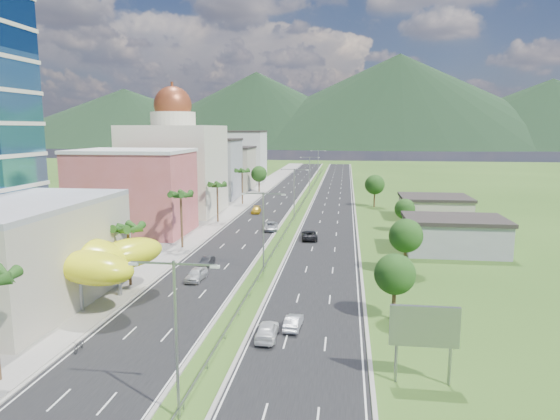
% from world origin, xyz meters
% --- Properties ---
extents(ground, '(500.00, 500.00, 0.00)m').
position_xyz_m(ground, '(0.00, 0.00, 0.00)').
color(ground, '#2D5119').
rests_on(ground, ground).
extents(road_left, '(11.00, 260.00, 0.04)m').
position_xyz_m(road_left, '(-7.50, 90.00, 0.02)').
color(road_left, black).
rests_on(road_left, ground).
extents(road_right, '(11.00, 260.00, 0.04)m').
position_xyz_m(road_right, '(7.50, 90.00, 0.02)').
color(road_right, black).
rests_on(road_right, ground).
extents(sidewalk_left, '(7.00, 260.00, 0.12)m').
position_xyz_m(sidewalk_left, '(-17.00, 90.00, 0.06)').
color(sidewalk_left, gray).
rests_on(sidewalk_left, ground).
extents(median_guardrail, '(0.10, 216.06, 0.76)m').
position_xyz_m(median_guardrail, '(0.00, 71.99, 0.62)').
color(median_guardrail, gray).
rests_on(median_guardrail, ground).
extents(streetlight_median_a, '(6.04, 0.25, 11.00)m').
position_xyz_m(streetlight_median_a, '(0.00, -25.00, 6.75)').
color(streetlight_median_a, gray).
rests_on(streetlight_median_a, ground).
extents(streetlight_median_b, '(6.04, 0.25, 11.00)m').
position_xyz_m(streetlight_median_b, '(0.00, 10.00, 6.75)').
color(streetlight_median_b, gray).
rests_on(streetlight_median_b, ground).
extents(streetlight_median_c, '(6.04, 0.25, 11.00)m').
position_xyz_m(streetlight_median_c, '(0.00, 50.00, 6.75)').
color(streetlight_median_c, gray).
rests_on(streetlight_median_c, ground).
extents(streetlight_median_d, '(6.04, 0.25, 11.00)m').
position_xyz_m(streetlight_median_d, '(0.00, 95.00, 6.75)').
color(streetlight_median_d, gray).
rests_on(streetlight_median_d, ground).
extents(streetlight_median_e, '(6.04, 0.25, 11.00)m').
position_xyz_m(streetlight_median_e, '(0.00, 140.00, 6.75)').
color(streetlight_median_e, gray).
rests_on(streetlight_median_e, ground).
extents(lime_canopy, '(18.00, 15.00, 7.40)m').
position_xyz_m(lime_canopy, '(-20.00, -4.00, 4.99)').
color(lime_canopy, yellow).
rests_on(lime_canopy, ground).
extents(pink_shophouse, '(20.00, 15.00, 15.00)m').
position_xyz_m(pink_shophouse, '(-28.00, 32.00, 7.50)').
color(pink_shophouse, '#B9534B').
rests_on(pink_shophouse, ground).
extents(domed_building, '(20.00, 20.00, 28.70)m').
position_xyz_m(domed_building, '(-28.00, 55.00, 11.35)').
color(domed_building, beige).
rests_on(domed_building, ground).
extents(midrise_grey, '(16.00, 15.00, 16.00)m').
position_xyz_m(midrise_grey, '(-27.00, 80.00, 8.00)').
color(midrise_grey, gray).
rests_on(midrise_grey, ground).
extents(midrise_beige, '(16.00, 15.00, 13.00)m').
position_xyz_m(midrise_beige, '(-27.00, 102.00, 6.50)').
color(midrise_beige, '#B0AA91').
rests_on(midrise_beige, ground).
extents(midrise_white, '(16.00, 15.00, 18.00)m').
position_xyz_m(midrise_white, '(-27.00, 125.00, 9.00)').
color(midrise_white, silver).
rests_on(midrise_white, ground).
extents(billboard, '(5.20, 0.35, 6.20)m').
position_xyz_m(billboard, '(17.00, -18.00, 4.42)').
color(billboard, gray).
rests_on(billboard, ground).
extents(shed_near, '(15.00, 10.00, 5.00)m').
position_xyz_m(shed_near, '(28.00, 25.00, 2.50)').
color(shed_near, gray).
rests_on(shed_near, ground).
extents(shed_far, '(14.00, 12.00, 4.40)m').
position_xyz_m(shed_far, '(30.00, 55.00, 2.20)').
color(shed_far, '#B0AA91').
rests_on(shed_far, ground).
extents(palm_tree_b, '(3.60, 3.60, 8.10)m').
position_xyz_m(palm_tree_b, '(-15.50, 2.00, 7.06)').
color(palm_tree_b, '#47301C').
rests_on(palm_tree_b, ground).
extents(palm_tree_c, '(3.60, 3.60, 9.60)m').
position_xyz_m(palm_tree_c, '(-15.50, 22.00, 8.50)').
color(palm_tree_c, '#47301C').
rests_on(palm_tree_c, ground).
extents(palm_tree_d, '(3.60, 3.60, 8.60)m').
position_xyz_m(palm_tree_d, '(-15.50, 45.00, 7.54)').
color(palm_tree_d, '#47301C').
rests_on(palm_tree_d, ground).
extents(palm_tree_e, '(3.60, 3.60, 9.40)m').
position_xyz_m(palm_tree_e, '(-15.50, 70.00, 8.31)').
color(palm_tree_e, '#47301C').
rests_on(palm_tree_e, ground).
extents(leafy_tree_lfar, '(4.90, 4.90, 8.05)m').
position_xyz_m(leafy_tree_lfar, '(-15.50, 95.00, 5.58)').
color(leafy_tree_lfar, '#47301C').
rests_on(leafy_tree_lfar, ground).
extents(leafy_tree_ra, '(4.20, 4.20, 6.90)m').
position_xyz_m(leafy_tree_ra, '(16.00, -5.00, 4.78)').
color(leafy_tree_ra, '#47301C').
rests_on(leafy_tree_ra, ground).
extents(leafy_tree_rb, '(4.55, 4.55, 7.47)m').
position_xyz_m(leafy_tree_rb, '(19.00, 12.00, 5.18)').
color(leafy_tree_rb, '#47301C').
rests_on(leafy_tree_rb, ground).
extents(leafy_tree_rc, '(3.85, 3.85, 6.33)m').
position_xyz_m(leafy_tree_rc, '(22.00, 40.00, 4.37)').
color(leafy_tree_rc, '#47301C').
rests_on(leafy_tree_rc, ground).
extents(leafy_tree_rd, '(4.90, 4.90, 8.05)m').
position_xyz_m(leafy_tree_rd, '(18.00, 70.00, 5.58)').
color(leafy_tree_rd, '#47301C').
rests_on(leafy_tree_rd, ground).
extents(mountain_ridge, '(860.00, 140.00, 90.00)m').
position_xyz_m(mountain_ridge, '(60.00, 450.00, 0.00)').
color(mountain_ridge, black).
rests_on(mountain_ridge, ground).
extents(car_white_near_left, '(2.18, 4.80, 1.60)m').
position_xyz_m(car_white_near_left, '(-7.98, 5.10, 0.84)').
color(car_white_near_left, silver).
rests_on(car_white_near_left, road_left).
extents(car_dark_left, '(1.55, 3.95, 1.28)m').
position_xyz_m(car_dark_left, '(-8.49, 11.84, 0.68)').
color(car_dark_left, black).
rests_on(car_dark_left, road_left).
extents(car_silver_mid_left, '(3.31, 5.90, 1.56)m').
position_xyz_m(car_silver_mid_left, '(-3.20, 37.84, 0.82)').
color(car_silver_mid_left, '#A0A3A7').
rests_on(car_silver_mid_left, road_left).
extents(car_yellow_far_left, '(2.42, 5.12, 1.44)m').
position_xyz_m(car_yellow_far_left, '(-9.52, 56.85, 0.76)').
color(car_yellow_far_left, '#C09716').
rests_on(car_yellow_far_left, road_left).
extents(car_white_near_right, '(1.99, 4.77, 1.61)m').
position_xyz_m(car_white_near_right, '(3.90, -11.52, 0.85)').
color(car_white_near_right, silver).
rests_on(car_white_near_right, road_right).
extents(car_silver_right, '(1.69, 4.13, 1.33)m').
position_xyz_m(car_silver_right, '(6.07, -8.82, 0.71)').
color(car_silver_right, '#B8B9C0').
rests_on(car_silver_right, road_right).
extents(car_dark_far_right, '(3.27, 6.02, 1.60)m').
position_xyz_m(car_dark_far_right, '(4.70, 30.88, 0.84)').
color(car_dark_far_right, black).
rests_on(car_dark_far_right, road_right).
extents(motorcycle, '(0.76, 1.96, 1.23)m').
position_xyz_m(motorcycle, '(-12.08, -16.27, 0.65)').
color(motorcycle, black).
rests_on(motorcycle, road_left).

